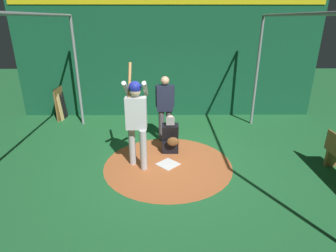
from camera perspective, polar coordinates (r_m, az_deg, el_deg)
ground_plane at (r=6.32m, az=-0.00°, el=-8.03°), size 25.72×25.72×0.00m
dirt_circle at (r=6.32m, az=-0.00°, el=-8.01°), size 2.91×2.91×0.01m
home_plate at (r=6.32m, az=-0.00°, el=-7.94°), size 0.59×0.59×0.01m
batter at (r=5.81m, az=-6.65°, el=2.14°), size 0.68×0.49×2.26m
catcher at (r=6.76m, az=0.50°, el=-2.42°), size 0.58×0.40×0.96m
umpire at (r=7.18m, az=-0.62°, el=4.29°), size 0.22×0.49×1.76m
back_wall at (r=9.15m, az=-0.19°, el=13.79°), size 0.23×9.72×3.76m
cage_frame at (r=5.58m, az=-0.00°, el=12.18°), size 5.35×5.42×3.23m
bat_rack at (r=9.83m, az=-21.11°, el=4.53°), size 1.06×0.18×1.05m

